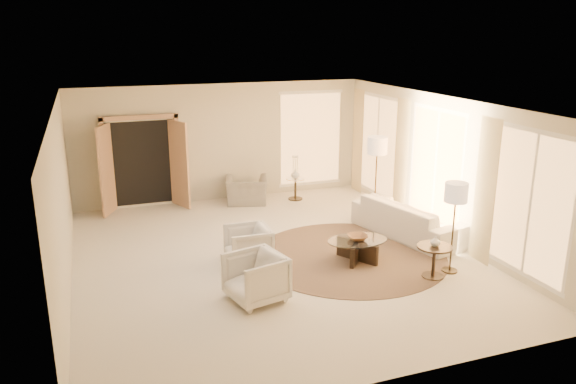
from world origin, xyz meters
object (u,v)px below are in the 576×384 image
object	(u,v)px
armchair_left	(248,244)
end_table	(434,256)
coffee_table	(357,247)
floor_lamp_near	(377,149)
sofa	(409,219)
bowl	(358,237)
end_vase	(435,241)
floor_lamp_far	(456,197)
side_table	(295,187)
armchair_right	(256,276)
accent_chair	(247,186)
side_vase	(295,174)

from	to	relation	value
armchair_left	end_table	world-z (taller)	armchair_left
coffee_table	floor_lamp_near	bearing A→B (deg)	54.80
floor_lamp_near	sofa	bearing A→B (deg)	-86.84
coffee_table	bowl	size ratio (longest dim) A/B	3.37
sofa	end_vase	world-z (taller)	end_vase
armchair_left	floor_lamp_far	bearing A→B (deg)	66.42
side_table	end_vase	bearing A→B (deg)	-83.16
side_table	floor_lamp_far	xyz separation A→B (m)	(1.00, -4.91, 1.03)
armchair_right	floor_lamp_far	world-z (taller)	floor_lamp_far
floor_lamp_far	bowl	distance (m)	1.85
coffee_table	side_table	xyz separation A→B (m)	(0.30, 3.94, 0.06)
end_table	side_table	distance (m)	5.04
side_table	bowl	size ratio (longest dim) A/B	1.51
floor_lamp_near	floor_lamp_far	size ratio (longest dim) A/B	1.14
sofa	accent_chair	world-z (taller)	accent_chair
sofa	side_table	distance (m)	3.38
armchair_left	sofa	bearing A→B (deg)	96.13
end_vase	floor_lamp_far	bearing A→B (deg)	13.13
accent_chair	bowl	world-z (taller)	accent_chair
coffee_table	side_vase	world-z (taller)	side_vase
armchair_right	floor_lamp_far	distance (m)	3.58
armchair_right	end_vase	world-z (taller)	armchair_right
sofa	armchair_left	world-z (taller)	armchair_left
sofa	side_table	xyz separation A→B (m)	(-1.26, 3.14, -0.04)
armchair_right	end_vase	distance (m)	3.06
armchair_right	end_table	world-z (taller)	armchair_right
end_vase	armchair_right	bearing A→B (deg)	176.11
coffee_table	floor_lamp_far	bearing A→B (deg)	-36.55
side_vase	coffee_table	bearing A→B (deg)	-94.28
accent_chair	floor_lamp_far	size ratio (longest dim) A/B	0.61
floor_lamp_far	floor_lamp_near	bearing A→B (deg)	86.52
coffee_table	side_vase	distance (m)	3.97
armchair_right	coffee_table	size ratio (longest dim) A/B	0.69
armchair_left	coffee_table	size ratio (longest dim) A/B	0.65
end_table	floor_lamp_near	size ratio (longest dim) A/B	0.33
armchair_right	end_table	size ratio (longest dim) A/B	1.39
floor_lamp_far	end_vase	bearing A→B (deg)	-166.87
end_table	side_vase	distance (m)	5.04
armchair_right	end_table	xyz separation A→B (m)	(3.05, -0.21, -0.03)
armchair_left	armchair_right	distance (m)	1.41
floor_lamp_far	armchair_left	bearing A→B (deg)	154.81
accent_chair	armchair_left	bearing A→B (deg)	90.57
floor_lamp_far	bowl	world-z (taller)	floor_lamp_far
armchair_left	coffee_table	bearing A→B (deg)	75.79
end_table	end_vase	xyz separation A→B (m)	(-0.00, 0.00, 0.26)
armchair_left	side_vase	size ratio (longest dim) A/B	3.38
end_table	bowl	distance (m)	1.39
sofa	floor_lamp_far	size ratio (longest dim) A/B	1.56
sofa	side_table	bearing A→B (deg)	8.26
armchair_left	side_table	world-z (taller)	armchair_left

